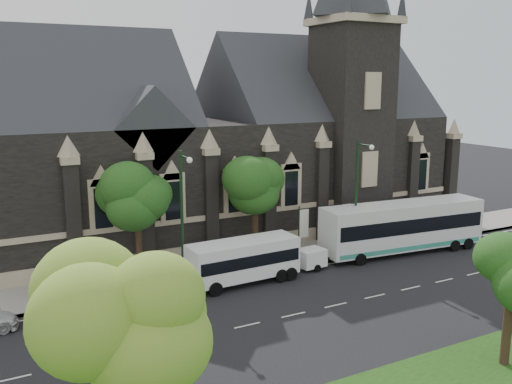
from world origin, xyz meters
TOP-DOWN VIEW (x-y plane):
  - ground at (0.00, 0.00)m, footprint 160.00×160.00m
  - sidewalk at (0.00, 9.50)m, footprint 80.00×5.00m
  - museum at (5.12, 18.78)m, footprint 40.00×17.70m
  - tree_park_near at (-11.77, -8.77)m, footprint 4.42×4.42m
  - tree_park_east at (6.18, -9.32)m, footprint 3.40×3.40m
  - tree_walk_right at (3.21, 10.71)m, footprint 4.08×4.08m
  - tree_walk_left at (-5.80, 10.70)m, footprint 3.91×3.91m
  - street_lamp_near at (10.00, 7.09)m, footprint 0.36×1.88m
  - street_lamp_mid at (-4.00, 7.09)m, footprint 0.36×1.88m
  - banner_flag_left at (6.29, 9.00)m, footprint 0.90×0.10m
  - banner_flag_center at (8.29, 9.00)m, footprint 0.90×0.10m
  - banner_flag_right at (10.29, 9.00)m, footprint 0.90×0.10m
  - tour_coach at (13.83, 6.20)m, footprint 13.78×4.06m
  - shuttle_bus at (-0.21, 6.02)m, footprint 7.63×2.88m
  - box_trailer at (5.29, 6.20)m, footprint 2.83×1.67m
  - sedan at (-6.69, 5.19)m, footprint 4.50×1.96m
  - car_far_red at (-11.54, 5.58)m, footprint 4.45×2.05m

SIDE VIEW (x-z plane):
  - ground at x=0.00m, z-range 0.00..0.00m
  - sidewalk at x=0.00m, z-range 0.00..0.15m
  - sedan at x=-6.69m, z-range 0.00..1.44m
  - car_far_red at x=-11.54m, z-range 0.00..1.48m
  - box_trailer at x=5.29m, z-range 0.10..1.58m
  - shuttle_bus at x=-0.21m, z-range 0.23..3.14m
  - tour_coach at x=13.83m, z-range 0.17..4.13m
  - banner_flag_left at x=6.29m, z-range 0.38..4.38m
  - banner_flag_center at x=8.29m, z-range 0.38..4.38m
  - banner_flag_right at x=10.29m, z-range 0.38..4.38m
  - tree_park_east at x=6.18m, z-range 1.48..7.76m
  - street_lamp_near at x=10.00m, z-range 0.61..9.61m
  - street_lamp_mid at x=-4.00m, z-range 0.61..9.61m
  - tree_walk_left at x=-5.80m, z-range 1.91..9.55m
  - tree_walk_right at x=3.21m, z-range 1.92..9.72m
  - tree_park_near at x=-11.77m, z-range 2.14..10.70m
  - museum at x=5.12m, z-range -6.78..23.12m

